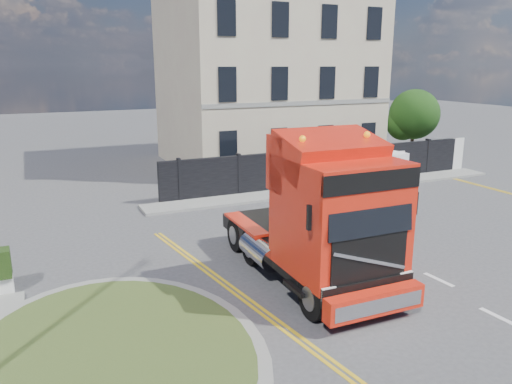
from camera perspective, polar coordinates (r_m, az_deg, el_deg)
name	(u,v)px	position (r m, az deg, el deg)	size (l,w,h in m)	color
ground	(315,261)	(16.74, 6.74, -7.88)	(120.00, 120.00, 0.00)	#424244
traffic_island	(112,356)	(12.01, -16.18, -17.51)	(6.80, 6.80, 0.17)	gray
hoarding_fence	(334,166)	(27.14, 8.90, 2.91)	(18.80, 0.25, 2.00)	black
georgian_building	(265,73)	(32.89, 1.07, 13.43)	(12.30, 10.30, 12.80)	beige
tree	(412,117)	(34.02, 17.36, 8.22)	(3.20, 3.20, 4.80)	#382619
pavement_far	(334,188)	(26.31, 8.89, 0.46)	(20.00, 1.60, 0.12)	gray
truck	(324,221)	(14.32, 7.80, -3.34)	(2.87, 7.44, 4.44)	black
flatbed_pickup	(372,169)	(26.11, 13.11, 2.55)	(2.58, 5.25, 2.10)	slate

